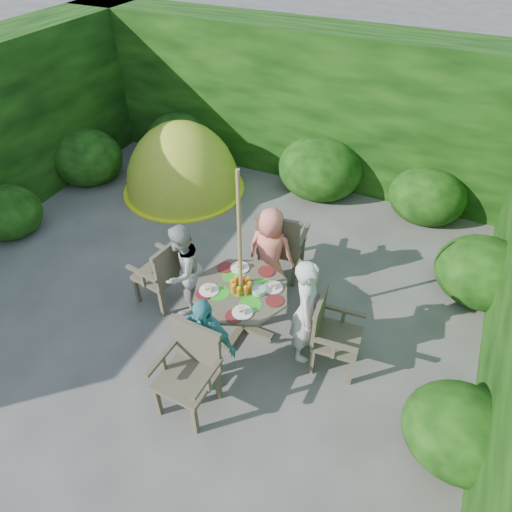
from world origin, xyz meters
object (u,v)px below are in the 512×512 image
at_px(parasol_pole, 240,260).
at_px(dome_tent, 184,189).
at_px(patio_table, 242,296).
at_px(garden_chair_left, 163,272).
at_px(garden_chair_back, 281,244).
at_px(child_right, 307,311).
at_px(child_front, 205,342).
at_px(garden_chair_right, 331,332).
at_px(child_left, 182,271).
at_px(garden_chair_front, 190,369).
at_px(child_back, 271,252).

height_order(parasol_pole, dome_tent, parasol_pole).
distance_m(patio_table, garden_chair_left, 1.10).
height_order(garden_chair_left, garden_chair_back, garden_chair_back).
distance_m(child_right, child_front, 1.13).
height_order(parasol_pole, garden_chair_right, parasol_pole).
height_order(patio_table, garden_chair_right, garden_chair_right).
xyz_separation_m(child_right, child_left, (-1.60, 0.03, -0.05)).
relative_size(child_left, dome_tent, 0.51).
relative_size(garden_chair_right, child_left, 0.73).
height_order(garden_chair_left, dome_tent, dome_tent).
distance_m(garden_chair_left, garden_chair_front, 1.54).
distance_m(parasol_pole, child_left, 0.93).
bearing_deg(patio_table, garden_chair_left, 179.51).
distance_m(patio_table, garden_chair_right, 1.10).
relative_size(patio_table, parasol_pole, 0.52).
relative_size(garden_chair_left, garden_chair_front, 0.97).
height_order(garden_chair_right, child_front, child_front).
height_order(patio_table, garden_chair_left, garden_chair_left).
bearing_deg(garden_chair_right, child_right, 81.96).
distance_m(garden_chair_front, dome_tent, 4.27).
relative_size(garden_chair_right, child_right, 0.68).
bearing_deg(parasol_pole, child_left, 178.90).
bearing_deg(child_front, parasol_pole, 90.27).
xyz_separation_m(patio_table, garden_chair_left, (-1.10, 0.01, -0.05)).
height_order(patio_table, child_right, child_right).
bearing_deg(child_back, garden_chair_left, 32.66).
bearing_deg(garden_chair_back, child_front, 81.20).
xyz_separation_m(garden_chair_back, child_front, (-0.05, -1.89, 0.05)).
bearing_deg(garden_chair_back, patio_table, 81.11).
relative_size(garden_chair_right, child_back, 0.73).
relative_size(child_right, dome_tent, 0.54).
bearing_deg(child_right, garden_chair_left, 76.36).
xyz_separation_m(parasol_pole, garden_chair_left, (-1.10, 0.01, -0.60)).
height_order(patio_table, dome_tent, dome_tent).
relative_size(parasol_pole, garden_chair_front, 2.28).
bearing_deg(garden_chair_back, parasol_pole, 80.91).
xyz_separation_m(garden_chair_front, child_front, (0.00, 0.29, 0.09)).
height_order(parasol_pole, garden_chair_left, parasol_pole).
bearing_deg(garden_chair_right, dome_tent, 49.29).
bearing_deg(garden_chair_left, child_back, 133.98).
xyz_separation_m(garden_chair_right, child_back, (-1.08, 0.83, 0.13)).
bearing_deg(child_right, child_back, 31.03).
height_order(child_front, dome_tent, dome_tent).
relative_size(parasol_pole, child_right, 1.62).
bearing_deg(parasol_pole, child_back, 88.90).
bearing_deg(garden_chair_right, child_left, 83.41).
distance_m(parasol_pole, garden_chair_right, 1.26).
bearing_deg(child_back, parasol_pole, 86.21).
distance_m(child_front, dome_tent, 4.04).
height_order(garden_chair_left, child_front, child_front).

